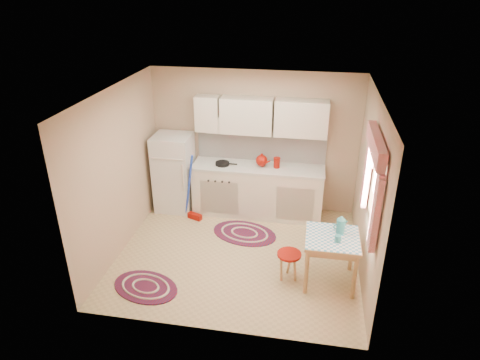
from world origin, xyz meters
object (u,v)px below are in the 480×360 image
base_cabinets (258,191)px  stool (289,266)px  fridge (174,173)px  table (330,260)px

base_cabinets → stool: bearing=-68.7°
fridge → table: bearing=-31.3°
base_cabinets → fridge: bearing=-178.1°
fridge → stool: size_ratio=3.33×
base_cabinets → table: base_cabinets is taller
base_cabinets → stool: (0.68, -1.75, -0.23)m
base_cabinets → table: bearing=-54.2°
fridge → base_cabinets: (1.50, 0.05, -0.26)m
base_cabinets → stool: 1.90m
table → stool: size_ratio=1.71×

